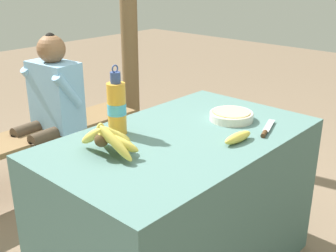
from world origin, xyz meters
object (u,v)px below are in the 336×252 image
at_px(water_bottle, 117,107).
at_px(wooden_bench, 16,147).
at_px(banana_bunch_ripe, 109,138).
at_px(loose_banana_front, 238,137).
at_px(knife, 266,130).
at_px(serving_bowl, 231,115).
at_px(support_post_far, 128,6).
at_px(seated_vendor, 51,102).

height_order(water_bottle, wooden_bench, water_bottle).
xyz_separation_m(banana_bunch_ripe, loose_banana_front, (0.43, -0.30, -0.05)).
xyz_separation_m(knife, wooden_bench, (-0.40, 1.53, -0.40)).
height_order(banana_bunch_ripe, water_bottle, water_bottle).
distance_m(serving_bowl, loose_banana_front, 0.27).
xyz_separation_m(banana_bunch_ripe, support_post_far, (1.40, 1.40, 0.31)).
distance_m(water_bottle, seated_vendor, 1.09).
xyz_separation_m(seated_vendor, support_post_far, (0.93, 0.24, 0.53)).
bearing_deg(knife, seated_vendor, 76.37).
height_order(water_bottle, knife, water_bottle).
relative_size(water_bottle, wooden_bench, 0.17).
bearing_deg(wooden_bench, loose_banana_front, -81.53).
distance_m(banana_bunch_ripe, seated_vendor, 1.27).
bearing_deg(serving_bowl, water_bottle, 150.30).
bearing_deg(loose_banana_front, wooden_bench, 98.47).
bearing_deg(knife, support_post_far, 46.35).
relative_size(serving_bowl, wooden_bench, 0.12).
distance_m(serving_bowl, knife, 0.20).
bearing_deg(loose_banana_front, water_bottle, 121.39).
height_order(water_bottle, support_post_far, support_post_far).
distance_m(seated_vendor, support_post_far, 1.10).
height_order(water_bottle, loose_banana_front, water_bottle).
relative_size(serving_bowl, water_bottle, 0.68).
height_order(wooden_bench, seated_vendor, seated_vendor).
bearing_deg(knife, banana_bunch_ripe, 132.39).
relative_size(banana_bunch_ripe, water_bottle, 0.97).
xyz_separation_m(wooden_bench, support_post_far, (1.19, 0.20, 0.77)).
xyz_separation_m(water_bottle, knife, (0.45, -0.47, -0.11)).
bearing_deg(banana_bunch_ripe, serving_bowl, -11.49).
bearing_deg(knife, loose_banana_front, 151.24).
height_order(serving_bowl, loose_banana_front, serving_bowl).
distance_m(banana_bunch_ripe, serving_bowl, 0.65).
height_order(serving_bowl, knife, serving_bowl).
relative_size(water_bottle, seated_vendor, 0.30).
distance_m(knife, seated_vendor, 1.50).
bearing_deg(wooden_bench, banana_bunch_ripe, -100.03).
bearing_deg(wooden_bench, knife, -75.25).
bearing_deg(banana_bunch_ripe, support_post_far, 44.97).
bearing_deg(wooden_bench, seated_vendor, -7.95).
relative_size(serving_bowl, loose_banana_front, 1.27).
bearing_deg(knife, serving_bowl, 63.58).
relative_size(serving_bowl, seated_vendor, 0.20).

